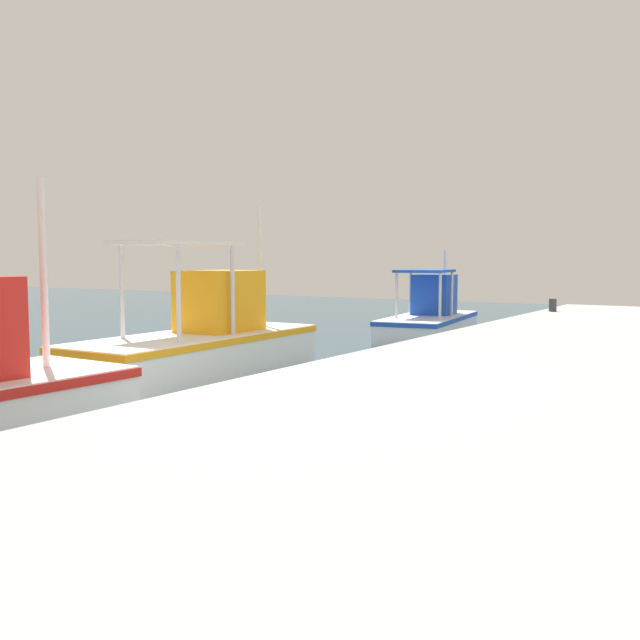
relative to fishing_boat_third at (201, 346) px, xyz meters
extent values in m
cube|color=#9E9E99|center=(-2.20, -8.17, -0.35)|extent=(36.00, 10.00, 0.80)
cylinder|color=silver|center=(-4.31, -1.10, 1.50)|extent=(0.10, 0.10, 2.53)
cube|color=white|center=(-0.10, 0.00, -0.25)|extent=(5.69, 2.09, 0.99)
cube|color=orange|center=(-0.10, 0.00, 0.16)|extent=(5.73, 2.13, 0.12)
cube|color=orange|center=(0.60, 0.02, 0.85)|extent=(1.61, 1.20, 1.21)
cylinder|color=silver|center=(-1.35, -0.71, 1.09)|extent=(0.08, 0.08, 1.69)
cylinder|color=silver|center=(-1.39, 0.63, 1.09)|extent=(0.08, 0.08, 1.69)
cylinder|color=silver|center=(0.17, -0.67, 1.09)|extent=(0.08, 0.08, 1.69)
cylinder|color=silver|center=(0.13, 0.67, 1.09)|extent=(0.08, 0.08, 1.69)
cube|color=silver|center=(-0.61, -0.02, 1.97)|extent=(2.32, 1.48, 0.08)
cylinder|color=silver|center=(2.01, 0.06, 1.54)|extent=(0.10, 0.10, 2.60)
torus|color=orange|center=(0.60, 0.65, 0.85)|extent=(0.54, 0.12, 0.54)
cube|color=white|center=(9.61, -0.55, -0.40)|extent=(5.27, 2.54, 0.70)
cube|color=#1947B7|center=(9.61, -0.55, -0.12)|extent=(5.32, 2.59, 0.12)
cube|color=#1947B7|center=(10.24, -0.46, 0.57)|extent=(1.56, 1.30, 1.22)
cylinder|color=silver|center=(8.58, -1.35, 0.61)|extent=(0.08, 0.08, 1.32)
cylinder|color=silver|center=(8.40, -0.07, 0.61)|extent=(0.08, 0.08, 1.32)
cylinder|color=silver|center=(9.93, -1.16, 0.61)|extent=(0.08, 0.08, 1.32)
cylinder|color=silver|center=(9.75, 0.12, 0.61)|extent=(0.08, 0.08, 1.32)
cube|color=#1E4CB2|center=(9.16, -0.62, 1.31)|extent=(2.22, 1.63, 0.08)
cylinder|color=silver|center=(11.49, -0.29, 0.94)|extent=(0.10, 0.10, 1.97)
torus|color=orange|center=(10.24, 0.15, 0.57)|extent=(0.55, 0.17, 0.54)
cylinder|color=#333338|center=(12.02, -3.62, 0.25)|extent=(0.23, 0.23, 0.39)
camera|label=1|loc=(-10.49, -9.36, 1.71)|focal=40.46mm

